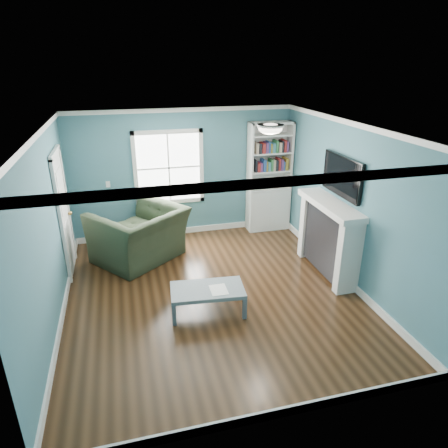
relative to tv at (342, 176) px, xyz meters
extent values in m
plane|color=black|center=(-2.20, -0.20, -1.72)|extent=(5.00, 5.00, 0.00)
plane|color=#3F737B|center=(-2.20, 2.30, -0.43)|extent=(4.50, 0.00, 4.50)
plane|color=#3F737B|center=(-2.20, -2.70, -0.43)|extent=(4.50, 0.00, 4.50)
plane|color=#3F737B|center=(-4.45, -0.20, -0.43)|extent=(0.00, 5.00, 5.00)
plane|color=#3F737B|center=(0.05, -0.20, -0.43)|extent=(0.00, 5.00, 5.00)
plane|color=white|center=(-2.20, -0.20, 0.88)|extent=(5.00, 5.00, 0.00)
cube|color=white|center=(-2.20, 2.28, -1.66)|extent=(4.50, 0.03, 0.12)
cube|color=white|center=(-2.20, -2.69, -1.66)|extent=(4.50, 0.03, 0.12)
cube|color=white|center=(-4.44, -0.20, -1.66)|extent=(0.03, 5.00, 0.12)
cube|color=white|center=(0.03, -0.20, -1.66)|extent=(0.03, 5.00, 0.12)
cube|color=white|center=(-2.20, 2.28, 0.84)|extent=(4.50, 0.04, 0.08)
cube|color=white|center=(-2.20, -2.68, 0.84)|extent=(4.50, 0.04, 0.08)
cube|color=white|center=(-4.43, -0.20, 0.84)|extent=(0.04, 5.00, 0.08)
cube|color=white|center=(0.03, -0.20, 0.84)|extent=(0.04, 5.00, 0.08)
cube|color=white|center=(-2.50, 2.29, -0.27)|extent=(1.24, 0.01, 1.34)
cube|color=white|center=(-3.16, 2.28, -0.27)|extent=(0.08, 0.06, 1.50)
cube|color=white|center=(-1.84, 2.28, -0.27)|extent=(0.08, 0.06, 1.50)
cube|color=white|center=(-2.50, 2.28, -0.98)|extent=(1.40, 0.06, 0.08)
cube|color=white|center=(-2.50, 2.28, 0.44)|extent=(1.40, 0.06, 0.08)
cube|color=white|center=(-2.50, 2.28, -0.27)|extent=(1.24, 0.03, 0.03)
cube|color=white|center=(-2.50, 2.28, -0.27)|extent=(0.03, 0.03, 1.34)
cube|color=silver|center=(-0.43, 2.10, -1.27)|extent=(0.90, 0.35, 0.90)
cube|color=silver|center=(-0.86, 2.10, -0.12)|extent=(0.04, 0.35, 1.40)
cube|color=silver|center=(0.00, 2.10, -0.12)|extent=(0.04, 0.35, 1.40)
cube|color=silver|center=(-0.43, 2.26, -0.12)|extent=(0.90, 0.02, 1.40)
cube|color=silver|center=(-0.43, 2.10, 0.55)|extent=(0.90, 0.35, 0.04)
cube|color=silver|center=(-0.43, 2.10, -0.80)|extent=(0.84, 0.33, 0.03)
cube|color=silver|center=(-0.43, 2.10, -0.42)|extent=(0.84, 0.33, 0.03)
cube|color=silver|center=(-0.43, 2.10, -0.04)|extent=(0.84, 0.33, 0.03)
cube|color=silver|center=(-0.43, 2.10, 0.32)|extent=(0.84, 0.33, 0.03)
cube|color=black|center=(-0.43, 2.08, -0.30)|extent=(0.70, 0.25, 0.22)
cube|color=maroon|center=(-0.43, 2.08, 0.08)|extent=(0.70, 0.25, 0.22)
cylinder|color=beige|center=(-0.43, 2.05, 0.46)|extent=(0.26, 0.06, 0.26)
cube|color=black|center=(-0.11, 0.00, -1.12)|extent=(0.30, 1.20, 1.10)
cube|color=black|center=(-0.13, 0.00, -1.32)|extent=(0.22, 0.65, 0.70)
cube|color=silver|center=(-0.13, -0.67, -1.12)|extent=(0.36, 0.16, 1.20)
cube|color=silver|center=(-0.13, 0.67, -1.12)|extent=(0.36, 0.16, 1.20)
cube|color=silver|center=(-0.15, 0.00, -0.47)|extent=(0.44, 1.58, 0.10)
cube|color=black|center=(0.00, 0.00, 0.00)|extent=(0.06, 1.10, 0.65)
cube|color=silver|center=(-4.43, 1.20, -0.70)|extent=(0.04, 0.80, 2.05)
cube|color=white|center=(-4.42, 0.75, -0.70)|extent=(0.05, 0.08, 2.13)
cube|color=white|center=(-4.42, 1.65, -0.70)|extent=(0.05, 0.08, 2.13)
cube|color=white|center=(-4.42, 1.20, 0.36)|extent=(0.05, 0.98, 0.08)
sphere|color=#BF8C3F|center=(-4.37, 1.50, -0.77)|extent=(0.07, 0.07, 0.07)
ellipsoid|color=white|center=(-1.30, -0.10, 0.82)|extent=(0.34, 0.34, 0.15)
cylinder|color=white|center=(-1.30, -0.10, 0.86)|extent=(0.38, 0.38, 0.03)
cube|color=white|center=(-3.70, 2.28, -0.52)|extent=(0.08, 0.01, 0.12)
imported|color=black|center=(-3.21, 1.30, -1.08)|extent=(1.77, 1.68, 1.30)
cube|color=#4F555F|center=(-2.90, -0.85, -1.56)|extent=(0.06, 0.06, 0.33)
cube|color=#4F555F|center=(-1.90, -0.95, -1.56)|extent=(0.06, 0.06, 0.33)
cube|color=#4F555F|center=(-2.85, -0.33, -1.56)|extent=(0.06, 0.06, 0.33)
cube|color=#4F555F|center=(-1.85, -0.43, -1.56)|extent=(0.06, 0.06, 0.33)
cube|color=#4F5E65|center=(-2.37, -0.64, -1.37)|extent=(1.11, 0.68, 0.06)
cube|color=white|center=(-2.22, -0.72, -1.34)|extent=(0.25, 0.31, 0.00)
camera|label=1|loc=(-3.40, -5.52, 1.74)|focal=32.00mm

